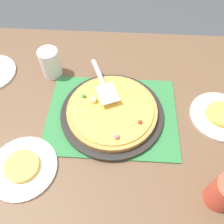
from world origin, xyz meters
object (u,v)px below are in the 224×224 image
object	(u,v)px
pizza_pan	(112,113)
served_slice_left	(22,166)
plate_far_right	(220,116)
cup_far	(224,193)
cup_near	(50,63)
pizza_server	(103,84)
plate_near_left	(23,167)
pizza	(112,110)
served_slice_right	(221,114)

from	to	relation	value
pizza_pan	served_slice_left	size ratio (longest dim) A/B	3.45
plate_far_right	cup_far	world-z (taller)	cup_far
cup_near	cup_far	distance (m)	0.77
plate_far_right	served_slice_left	bearing A→B (deg)	19.60
cup_far	pizza_server	bearing A→B (deg)	-45.50
cup_near	plate_near_left	bearing A→B (deg)	88.63
plate_far_right	pizza_server	xyz separation A→B (m)	(0.44, -0.07, 0.06)
pizza_pan	cup_near	size ratio (longest dim) A/B	3.17
pizza	cup_far	bearing A→B (deg)	139.31
cup_near	pizza_server	bearing A→B (deg)	153.97
pizza_pan	plate_far_right	world-z (taller)	pizza_pan
pizza_pan	pizza	distance (m)	0.02
plate_near_left	cup_far	size ratio (longest dim) A/B	1.83
plate_near_left	served_slice_left	world-z (taller)	served_slice_left
served_slice_left	plate_far_right	bearing A→B (deg)	-160.40
pizza_pan	pizza_server	world-z (taller)	pizza_server
plate_near_left	cup_near	size ratio (longest dim) A/B	1.83
plate_far_right	served_slice_right	bearing A→B (deg)	-3.58
pizza	served_slice_left	size ratio (longest dim) A/B	3.00
pizza_server	pizza_pan	bearing A→B (deg)	112.70
plate_near_left	plate_far_right	xyz separation A→B (m)	(-0.68, -0.24, 0.00)
served_slice_right	pizza_pan	bearing A→B (deg)	2.29
served_slice_right	cup_far	size ratio (longest dim) A/B	0.92
cup_near	pizza	bearing A→B (deg)	142.72
cup_far	plate_near_left	bearing A→B (deg)	-5.65
served_slice_left	cup_near	world-z (taller)	cup_near
plate_near_left	served_slice_left	size ratio (longest dim) A/B	2.00
served_slice_right	cup_near	distance (m)	0.69
pizza_pan	served_slice_right	xyz separation A→B (m)	(-0.40, -0.02, 0.01)
plate_near_left	plate_far_right	bearing A→B (deg)	-160.40
served_slice_right	cup_far	world-z (taller)	cup_far
pizza_pan	served_slice_right	distance (m)	0.40
cup_near	served_slice_left	bearing A→B (deg)	88.63
served_slice_left	served_slice_right	size ratio (longest dim) A/B	1.00
plate_near_left	served_slice_right	xyz separation A→B (m)	(-0.68, -0.24, 0.01)
served_slice_left	pizza_pan	bearing A→B (deg)	-140.68
plate_near_left	cup_near	distance (m)	0.43
plate_far_right	pizza_server	bearing A→B (deg)	-9.59
pizza	cup_near	size ratio (longest dim) A/B	2.75
pizza	served_slice_right	bearing A→B (deg)	-177.74
cup_near	pizza_pan	bearing A→B (deg)	142.76
plate_far_right	cup_far	bearing A→B (deg)	76.69
cup_far	served_slice_left	bearing A→B (deg)	-5.65
served_slice_right	pizza_server	bearing A→B (deg)	-9.59
plate_near_left	served_slice_left	xyz separation A→B (m)	(0.00, 0.00, 0.01)
plate_far_right	cup_far	size ratio (longest dim) A/B	1.83
pizza_pan	served_slice_left	distance (m)	0.35
cup_far	plate_far_right	bearing A→B (deg)	-103.31
pizza_server	cup_near	bearing A→B (deg)	-26.03
plate_far_right	served_slice_left	xyz separation A→B (m)	(0.68, 0.24, 0.01)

